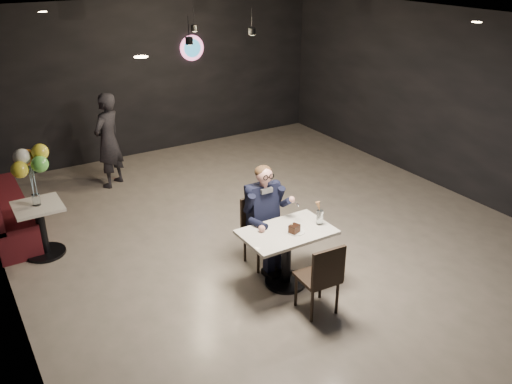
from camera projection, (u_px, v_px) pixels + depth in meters
floor at (281, 242)px, 7.75m from camera, size 9.00×9.00×0.00m
wall_sign at (192, 48)px, 10.77m from camera, size 0.50×0.06×0.50m
pendant_lights at (211, 18)px, 8.10m from camera, size 1.40×1.20×0.36m
main_table at (286, 257)px, 6.66m from camera, size 1.10×0.70×0.75m
chair_far at (263, 233)px, 7.05m from camera, size 0.42×0.46×0.92m
chair_near at (317, 276)px, 6.14m from camera, size 0.45×0.49×0.92m
seated_man at (263, 215)px, 6.94m from camera, size 0.60×0.80×1.44m
dessert_plate at (296, 232)px, 6.47m from camera, size 0.21×0.21×0.01m
cake_slice at (294, 229)px, 6.43m from camera, size 0.15×0.13×0.09m
mint_leaf at (298, 225)px, 6.44m from camera, size 0.06×0.04×0.01m
sundae_glass at (320, 217)px, 6.62m from camera, size 0.08×0.08×0.19m
wafer_cone at (319, 206)px, 6.56m from camera, size 0.07×0.07×0.12m
booth_bench at (4, 197)px, 7.87m from camera, size 0.54×2.14×1.07m
side_table at (42, 229)px, 7.30m from camera, size 0.61×0.61×0.76m
balloon_vase at (36, 200)px, 7.11m from camera, size 0.10×0.10×0.15m
balloon_bunch at (31, 172)px, 6.94m from camera, size 0.40×0.40×0.65m
passerby at (108, 140)px, 9.26m from camera, size 0.72×0.68×1.65m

